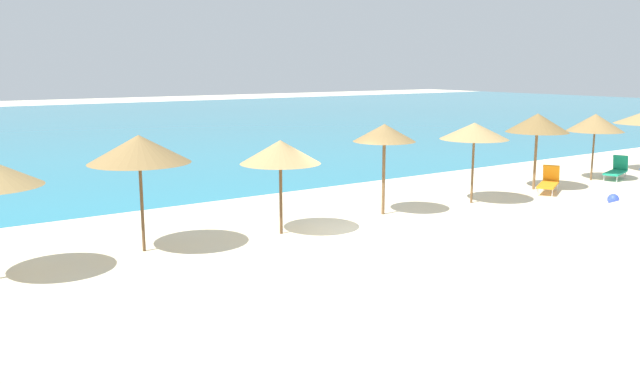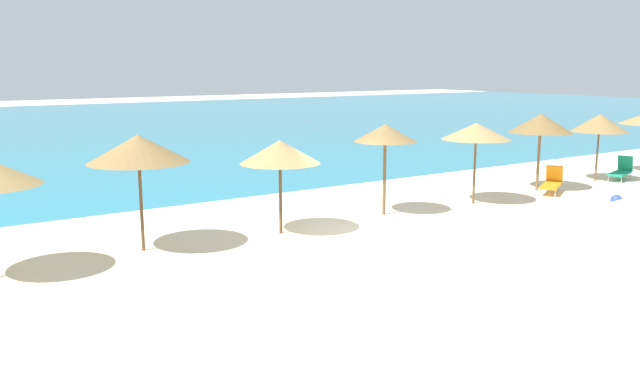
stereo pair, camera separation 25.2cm
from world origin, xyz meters
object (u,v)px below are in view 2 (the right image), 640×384
beach_umbrella_8 (600,123)px  lounge_chair_1 (621,171)px  beach_umbrella_3 (138,149)px  beach_umbrella_5 (385,133)px  beach_umbrella_4 (280,152)px  beach_ball (616,200)px  beach_umbrella_6 (476,131)px  beach_umbrella_7 (541,123)px  lounge_chair_2 (552,182)px

beach_umbrella_8 → lounge_chair_1: size_ratio=1.60×
beach_umbrella_3 → beach_umbrella_5: size_ratio=1.03×
beach_umbrella_4 → beach_ball: size_ratio=6.87×
beach_umbrella_3 → beach_umbrella_6: 11.07m
beach_umbrella_7 → beach_umbrella_4: bearing=-178.6°
beach_umbrella_3 → lounge_chair_1: 19.55m
beach_umbrella_8 → beach_ball: 5.38m
beach_umbrella_7 → beach_ball: 4.01m
lounge_chair_1 → lounge_chair_2: lounge_chair_2 is taller
beach_umbrella_4 → lounge_chair_1: (15.73, -0.18, -1.88)m
beach_umbrella_6 → lounge_chair_1: size_ratio=1.62×
lounge_chair_1 → lounge_chair_2: size_ratio=1.01×
beach_umbrella_4 → lounge_chair_1: 15.84m
lounge_chair_1 → beach_ball: size_ratio=4.43×
beach_umbrella_8 → lounge_chair_2: beach_umbrella_8 is taller
beach_umbrella_3 → lounge_chair_2: beach_umbrella_3 is taller
beach_umbrella_3 → lounge_chair_2: bearing=-3.4°
beach_umbrella_6 → beach_umbrella_8: beach_umbrella_6 is taller
beach_umbrella_5 → beach_umbrella_6: (3.54, -0.36, -0.11)m
beach_umbrella_5 → beach_umbrella_7: bearing=0.3°
beach_umbrella_7 → beach_umbrella_5: bearing=-179.7°
beach_umbrella_3 → beach_umbrella_4: 3.73m
lounge_chair_2 → beach_umbrella_7: bearing=-35.0°
beach_umbrella_6 → beach_ball: size_ratio=7.17×
beach_umbrella_6 → beach_umbrella_5: bearing=174.2°
lounge_chair_1 → beach_umbrella_5: bearing=71.0°
beach_umbrella_3 → lounge_chair_1: beach_umbrella_3 is taller
beach_umbrella_7 → beach_umbrella_8: bearing=-0.8°
beach_umbrella_6 → beach_umbrella_8: 7.30m
beach_umbrella_5 → lounge_chair_2: bearing=-5.3°
beach_umbrella_5 → lounge_chair_2: 7.55m
beach_umbrella_5 → beach_umbrella_6: size_ratio=1.04×
beach_umbrella_6 → beach_umbrella_7: size_ratio=0.96×
beach_umbrella_7 → beach_ball: beach_umbrella_7 is taller
beach_umbrella_6 → lounge_chair_2: bearing=-4.8°
beach_umbrella_6 → lounge_chair_2: beach_umbrella_6 is taller
beach_umbrella_7 → lounge_chair_2: bearing=-96.5°
beach_umbrella_8 → beach_umbrella_3: bearing=179.3°
beach_umbrella_4 → beach_umbrella_8: beach_umbrella_8 is taller
lounge_chair_2 → beach_ball: bearing=148.7°
beach_umbrella_3 → beach_ball: size_ratio=7.72×
lounge_chair_2 → beach_ball: size_ratio=4.37×
beach_umbrella_6 → lounge_chair_1: bearing=-0.5°
beach_umbrella_4 → beach_umbrella_5: 3.84m
beach_umbrella_4 → beach_umbrella_6: size_ratio=0.96×
beach_umbrella_4 → lounge_chair_1: beach_umbrella_4 is taller
beach_umbrella_3 → lounge_chair_2: (14.74, -0.87, -2.15)m
beach_umbrella_3 → lounge_chair_1: (19.42, -0.64, -2.17)m
lounge_chair_1 → lounge_chair_2: (-4.68, -0.24, 0.02)m
beach_umbrella_8 → beach_umbrella_4: bearing=-179.1°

